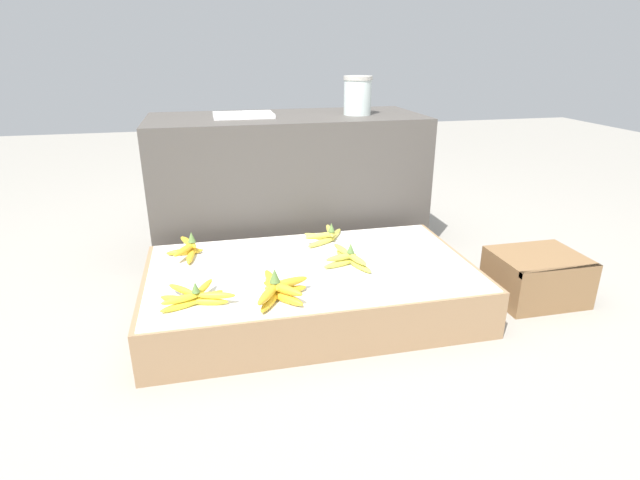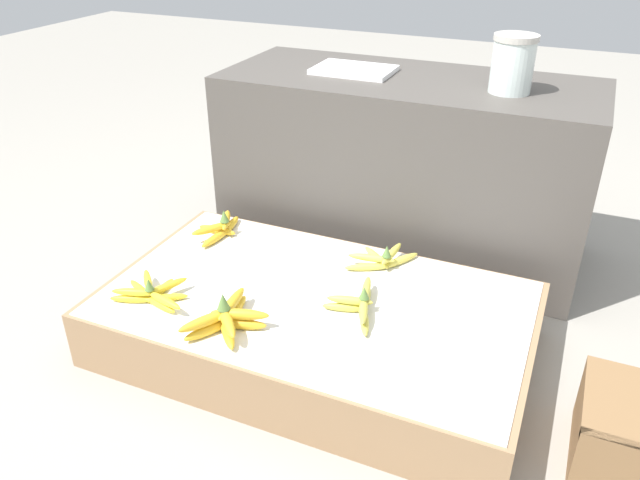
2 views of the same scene
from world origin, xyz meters
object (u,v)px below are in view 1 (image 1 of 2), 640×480
(banana_bunch_front_left, at_px, (195,296))
(foam_tray_white, at_px, (243,115))
(banana_bunch_back_left, at_px, (188,248))
(banana_bunch_middle_midright, at_px, (347,258))
(wooden_crate, at_px, (536,277))
(banana_bunch_front_midleft, at_px, (277,289))
(banana_bunch_back_midright, at_px, (326,235))
(glass_jar, at_px, (358,95))

(banana_bunch_front_left, distance_m, foam_tray_white, 1.11)
(banana_bunch_back_left, xyz_separation_m, foam_tray_white, (0.30, 0.53, 0.47))
(banana_bunch_middle_midright, distance_m, foam_tray_white, 0.96)
(wooden_crate, distance_m, banana_bunch_front_midleft, 1.14)
(wooden_crate, bearing_deg, banana_bunch_front_left, -176.24)
(wooden_crate, xyz_separation_m, banana_bunch_middle_midright, (-0.81, 0.10, 0.12))
(wooden_crate, bearing_deg, banana_bunch_front_midleft, -173.69)
(banana_bunch_front_midleft, xyz_separation_m, banana_bunch_back_midright, (0.29, 0.50, -0.01))
(wooden_crate, bearing_deg, glass_jar, 124.05)
(banana_bunch_back_left, bearing_deg, banana_bunch_middle_midright, -21.43)
(wooden_crate, xyz_separation_m, banana_bunch_back_left, (-1.44, 0.35, 0.12))
(glass_jar, xyz_separation_m, foam_tray_white, (-0.57, 0.04, -0.09))
(banana_bunch_front_left, distance_m, banana_bunch_back_left, 0.44)
(foam_tray_white, bearing_deg, banana_bunch_back_midright, -58.76)
(banana_bunch_back_left, distance_m, banana_bunch_back_midright, 0.60)
(banana_bunch_front_left, xyz_separation_m, glass_jar, (0.84, 0.92, 0.57))
(wooden_crate, relative_size, banana_bunch_front_midleft, 1.34)
(glass_jar, bearing_deg, banana_bunch_front_left, -132.44)
(banana_bunch_front_left, distance_m, banana_bunch_middle_midright, 0.63)
(banana_bunch_back_left, bearing_deg, glass_jar, 29.04)
(banana_bunch_middle_midright, relative_size, banana_bunch_back_midright, 1.23)
(wooden_crate, bearing_deg, banana_bunch_back_left, 166.44)
(banana_bunch_front_left, height_order, glass_jar, glass_jar)
(banana_bunch_back_midright, bearing_deg, banana_bunch_back_left, -177.17)
(banana_bunch_front_midleft, height_order, banana_bunch_back_midright, banana_bunch_front_midleft)
(banana_bunch_middle_midright, xyz_separation_m, glass_jar, (0.25, 0.73, 0.56))
(banana_bunch_middle_midright, relative_size, glass_jar, 1.37)
(banana_bunch_front_midleft, relative_size, foam_tray_white, 0.92)
(banana_bunch_front_left, relative_size, banana_bunch_back_midright, 1.24)
(banana_bunch_middle_midright, bearing_deg, glass_jar, 71.20)
(wooden_crate, distance_m, banana_bunch_back_midright, 0.92)
(banana_bunch_back_midright, bearing_deg, foam_tray_white, 121.24)
(banana_bunch_front_left, bearing_deg, banana_bunch_middle_midright, 17.97)
(banana_bunch_front_midleft, bearing_deg, banana_bunch_back_left, 123.31)
(banana_bunch_front_left, xyz_separation_m, banana_bunch_back_left, (-0.03, 0.44, 0.00))
(wooden_crate, bearing_deg, banana_bunch_back_midright, 155.71)
(banana_bunch_front_midleft, xyz_separation_m, foam_tray_white, (-0.01, 1.00, 0.47))
(banana_bunch_middle_midright, xyz_separation_m, banana_bunch_back_left, (-0.63, 0.25, 0.00))
(banana_bunch_front_midleft, bearing_deg, banana_bunch_middle_midright, 35.55)
(banana_bunch_front_left, xyz_separation_m, foam_tray_white, (0.27, 0.97, 0.48))
(glass_jar, bearing_deg, banana_bunch_middle_midright, -108.80)
(banana_bunch_front_midleft, relative_size, banana_bunch_back_left, 1.06)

